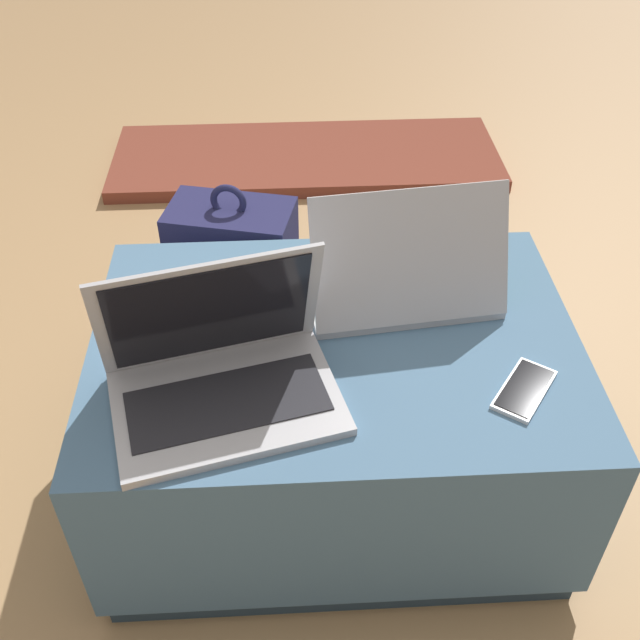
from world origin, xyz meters
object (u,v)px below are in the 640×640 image
(laptop_far, at_px, (401,276))
(backpack, at_px, (237,282))
(cell_phone, at_px, (524,389))
(laptop_near, at_px, (221,371))

(laptop_far, bearing_deg, backpack, -51.63)
(cell_phone, distance_m, backpack, 0.84)
(laptop_far, distance_m, cell_phone, 0.33)
(backpack, bearing_deg, laptop_near, 104.59)
(cell_phone, relative_size, backpack, 0.32)
(backpack, bearing_deg, laptop_far, 148.63)
(laptop_near, relative_size, cell_phone, 2.77)
(cell_phone, bearing_deg, laptop_far, 159.86)
(laptop_far, height_order, cell_phone, laptop_far)
(laptop_near, xyz_separation_m, laptop_far, (0.34, 0.25, -0.00))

